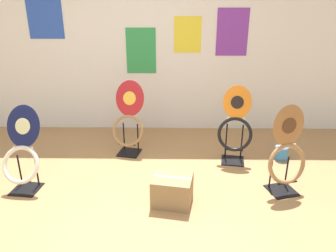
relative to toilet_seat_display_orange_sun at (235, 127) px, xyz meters
name	(u,v)px	position (x,y,z in m)	size (l,w,h in m)	color
ground_plane	(124,221)	(-1.21, -1.22, -0.46)	(14.00, 14.00, 0.00)	#A37547
wall_back	(143,44)	(-1.21, 1.13, 0.84)	(8.00, 0.07, 2.60)	silver
toilet_seat_display_orange_sun	(235,127)	(0.00, 0.00, 0.00)	(0.44, 0.32, 0.97)	black
toilet_seat_display_woodgrain	(287,156)	(0.41, -0.68, -0.04)	(0.46, 0.35, 0.96)	black
toilet_seat_display_crimson_swirl	(129,121)	(-1.33, 0.23, -0.02)	(0.45, 0.39, 0.95)	black
toilet_seat_display_navy_moon	(22,156)	(-2.34, -0.67, -0.07)	(0.43, 0.41, 0.90)	black
paint_can	(281,152)	(0.63, 0.07, -0.37)	(0.17, 0.17, 0.18)	teal
storage_box	(172,190)	(-0.76, -0.90, -0.32)	(0.44, 0.40, 0.29)	#93754C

